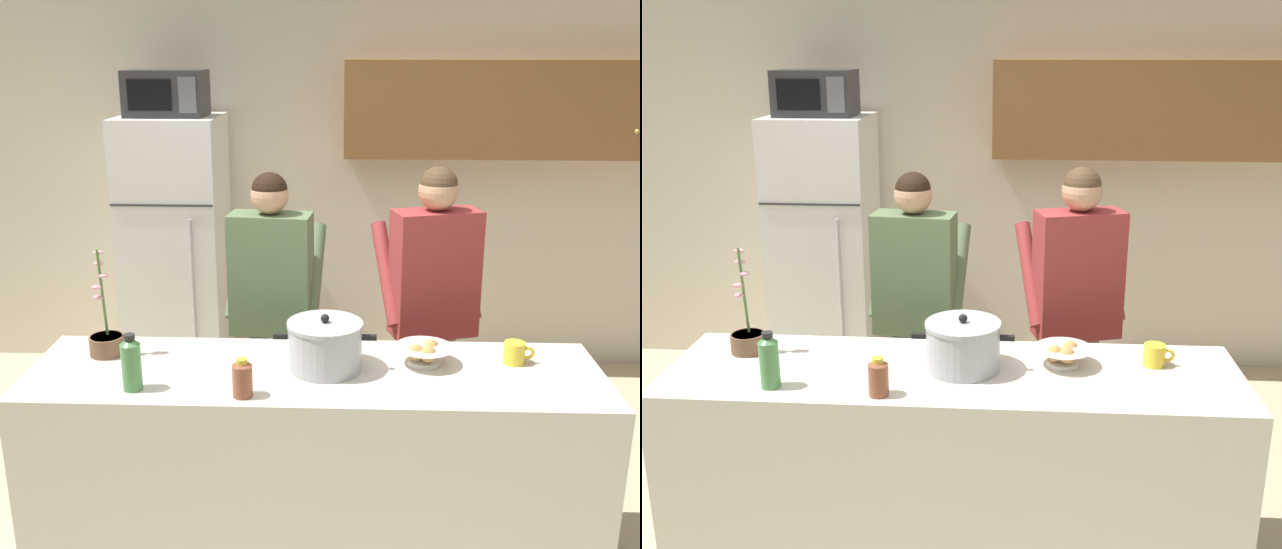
% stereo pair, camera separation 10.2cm
% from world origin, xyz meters
% --- Properties ---
extents(back_wall_unit, '(6.00, 0.48, 2.60)m').
position_xyz_m(back_wall_unit, '(0.24, 2.25, 1.41)').
color(back_wall_unit, beige).
rests_on(back_wall_unit, ground).
extents(kitchen_island, '(2.40, 0.68, 0.92)m').
position_xyz_m(kitchen_island, '(0.00, 0.00, 0.46)').
color(kitchen_island, silver).
rests_on(kitchen_island, ground).
extents(refrigerator, '(0.64, 0.68, 1.80)m').
position_xyz_m(refrigerator, '(-1.00, 1.85, 0.90)').
color(refrigerator, white).
rests_on(refrigerator, ground).
extents(microwave, '(0.48, 0.37, 0.28)m').
position_xyz_m(microwave, '(-1.00, 1.83, 1.94)').
color(microwave, '#2D2D30').
rests_on(microwave, refrigerator).
extents(person_near_pot, '(0.53, 0.45, 1.63)m').
position_xyz_m(person_near_pot, '(-0.26, 0.78, 1.01)').
color(person_near_pot, '#33384C').
rests_on(person_near_pot, ground).
extents(person_by_sink, '(0.59, 0.52, 1.67)m').
position_xyz_m(person_by_sink, '(0.56, 0.72, 1.04)').
color(person_by_sink, '#726656').
rests_on(person_by_sink, ground).
extents(cooking_pot, '(0.43, 0.32, 0.24)m').
position_xyz_m(cooking_pot, '(0.04, 0.02, 1.02)').
color(cooking_pot, '#ADAFB5').
rests_on(cooking_pot, kitchen_island).
extents(coffee_mug, '(0.13, 0.09, 0.10)m').
position_xyz_m(coffee_mug, '(0.85, 0.11, 0.97)').
color(coffee_mug, yellow).
rests_on(coffee_mug, kitchen_island).
extents(bread_bowl, '(0.25, 0.25, 0.10)m').
position_xyz_m(bread_bowl, '(0.46, 0.08, 0.97)').
color(bread_bowl, white).
rests_on(bread_bowl, kitchen_island).
extents(bottle_near_edge, '(0.08, 0.08, 0.16)m').
position_xyz_m(bottle_near_edge, '(-0.27, -0.25, 1.00)').
color(bottle_near_edge, brown).
rests_on(bottle_near_edge, kitchen_island).
extents(bottle_mid_counter, '(0.08, 0.08, 0.23)m').
position_xyz_m(bottle_mid_counter, '(-0.71, -0.21, 1.03)').
color(bottle_mid_counter, '#4C8C4C').
rests_on(bottle_mid_counter, kitchen_island).
extents(potted_orchid, '(0.15, 0.15, 0.48)m').
position_xyz_m(potted_orchid, '(-0.92, 0.13, 0.99)').
color(potted_orchid, brown).
rests_on(potted_orchid, kitchen_island).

